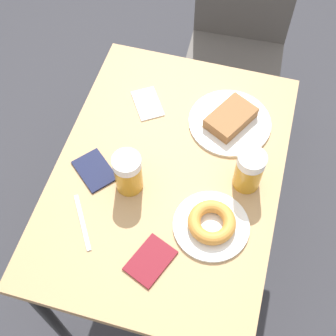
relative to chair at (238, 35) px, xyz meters
The scene contains 11 objects.
ground_plane 0.98m from the chair, 95.07° to the right, with size 8.00×8.00×0.00m, color #333338.
table 0.84m from the chair, 95.07° to the right, with size 0.65×0.91×0.72m.
chair is the anchor object (origin of this frame).
plate_with_cake 0.65m from the chair, 83.90° to the right, with size 0.26×0.26×0.05m.
plate_with_donut 0.99m from the chair, 84.91° to the right, with size 0.21×0.21×0.05m.
beer_mug_left 0.86m from the chair, 79.33° to the right, with size 0.08×0.08×0.14m.
beer_mug_center 0.96m from the chair, 100.52° to the right, with size 0.08×0.08×0.14m.
napkin_folded 0.67m from the chair, 108.68° to the right, with size 0.13×0.15×0.00m.
fork 1.10m from the chair, 103.73° to the right, with size 0.10×0.15×0.00m.
passport_near_edge 1.12m from the chair, 92.33° to the right, with size 0.13×0.15×0.01m.
passport_far_edge 0.95m from the chair, 107.60° to the right, with size 0.15×0.15×0.01m.
Camera 1 is at (0.19, -0.68, 1.89)m, focal length 50.00 mm.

